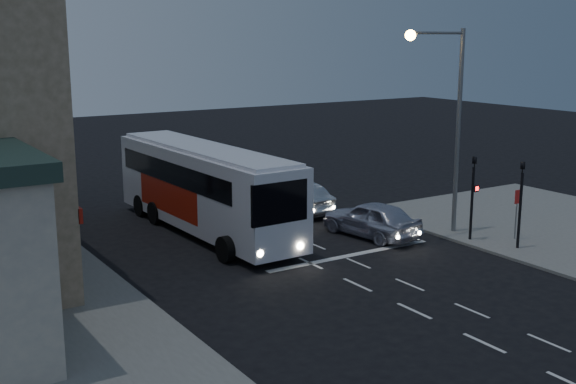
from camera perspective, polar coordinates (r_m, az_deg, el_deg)
ground at (r=27.08m, az=4.20°, el=-6.74°), size 120.00×120.00×0.00m
road_markings at (r=30.34m, az=2.41°, el=-4.61°), size 8.00×30.55×0.01m
tour_bus at (r=32.78m, az=-6.59°, el=0.44°), size 3.10×12.99×3.97m
car_suv at (r=32.38m, az=6.61°, el=-2.11°), size 2.61×5.03×1.63m
car_sedan_a at (r=36.63m, az=0.71°, el=-0.45°), size 1.65×4.64×1.52m
car_sedan_b at (r=41.71m, az=-4.11°, el=0.94°), size 3.10×4.90×1.32m
traffic_signal_main at (r=31.95m, az=14.42°, el=0.33°), size 0.25×0.35×4.10m
traffic_signal_side at (r=31.20m, az=17.94°, el=-0.16°), size 0.18×0.15×4.10m
regulatory_sign at (r=32.73m, az=17.67°, el=-1.06°), size 0.45×0.12×2.20m
streetlight at (r=32.26m, az=12.57°, el=6.49°), size 3.32×0.44×9.00m
street_tree at (r=36.47m, az=-21.01°, el=4.65°), size 4.00×4.00×6.20m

